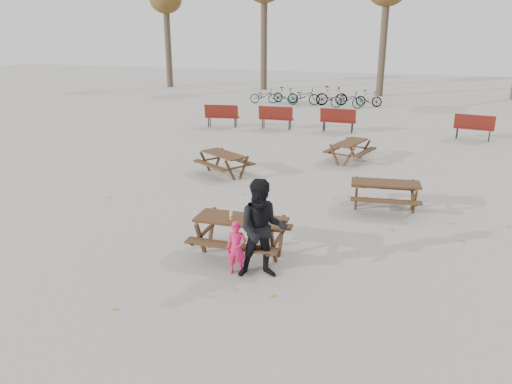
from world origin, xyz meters
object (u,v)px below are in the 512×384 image
(soda_bottle, at_px, (231,216))
(adult, at_px, (262,229))
(picnic_table_east, at_px, (385,196))
(picnic_table_far, at_px, (350,152))
(picnic_table_north, at_px, (224,164))
(food_tray, at_px, (257,222))
(child, at_px, (236,248))
(main_picnic_table, at_px, (241,227))

(soda_bottle, height_order, adult, adult)
(picnic_table_east, height_order, picnic_table_far, picnic_table_east)
(adult, bearing_deg, picnic_table_north, 98.51)
(food_tray, height_order, picnic_table_far, food_tray)
(soda_bottle, relative_size, picnic_table_east, 0.10)
(child, height_order, adult, adult)
(main_picnic_table, bearing_deg, soda_bottle, -151.14)
(food_tray, relative_size, picnic_table_east, 0.11)
(picnic_table_east, relative_size, picnic_table_far, 1.05)
(soda_bottle, bearing_deg, picnic_table_far, 80.28)
(food_tray, xyz_separation_m, picnic_table_east, (2.22, 3.58, -0.44))
(adult, bearing_deg, picnic_table_east, 47.32)
(soda_bottle, height_order, picnic_table_north, soda_bottle)
(main_picnic_table, height_order, picnic_table_east, main_picnic_table)
(food_tray, bearing_deg, picnic_table_north, 116.89)
(soda_bottle, distance_m, adult, 1.06)
(food_tray, relative_size, picnic_table_far, 0.11)
(picnic_table_north, bearing_deg, child, -34.13)
(food_tray, xyz_separation_m, child, (-0.18, -0.69, -0.28))
(main_picnic_table, height_order, picnic_table_far, main_picnic_table)
(soda_bottle, height_order, picnic_table_east, soda_bottle)
(main_picnic_table, distance_m, picnic_table_north, 5.64)
(picnic_table_far, bearing_deg, soda_bottle, -172.71)
(child, xyz_separation_m, picnic_table_east, (2.40, 4.26, -0.15))
(main_picnic_table, relative_size, child, 1.76)
(soda_bottle, relative_size, picnic_table_far, 0.11)
(adult, distance_m, picnic_table_north, 6.62)
(picnic_table_east, distance_m, picnic_table_far, 4.59)
(food_tray, distance_m, soda_bottle, 0.54)
(main_picnic_table, distance_m, food_tray, 0.43)
(food_tray, bearing_deg, picnic_table_far, 84.07)
(soda_bottle, xyz_separation_m, picnic_table_far, (1.36, 7.93, -0.51))
(food_tray, bearing_deg, child, -104.82)
(main_picnic_table, relative_size, picnic_table_north, 1.16)
(soda_bottle, distance_m, child, 0.86)
(picnic_table_far, bearing_deg, food_tray, -168.92)
(child, height_order, picnic_table_far, child)
(picnic_table_far, bearing_deg, child, -169.65)
(picnic_table_east, bearing_deg, food_tray, -127.79)
(main_picnic_table, distance_m, picnic_table_east, 4.33)
(soda_bottle, height_order, picnic_table_far, soda_bottle)
(child, xyz_separation_m, picnic_table_far, (1.01, 8.64, -0.17))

